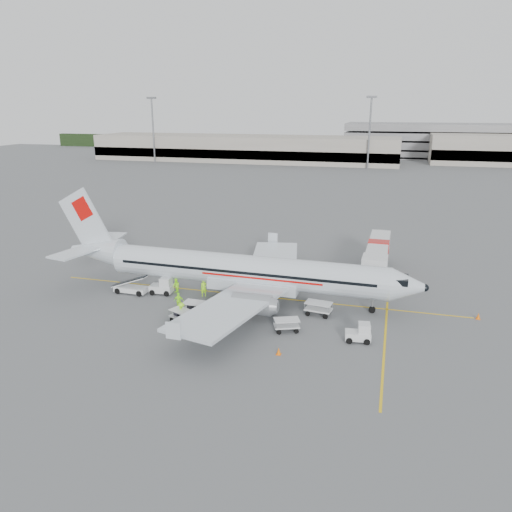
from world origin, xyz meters
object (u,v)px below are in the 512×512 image
object	(u,v)px
aircraft	(245,250)
tug_aft	(161,286)
tug_mid	(222,303)
tug_fore	(358,332)
jet_bridge	(378,259)
belt_loader	(131,281)

from	to	relation	value
aircraft	tug_aft	world-z (taller)	aircraft
aircraft	tug_mid	size ratio (longest dim) A/B	15.57
tug_fore	tug_aft	xyz separation A→B (m)	(-21.11, 5.85, 0.09)
jet_bridge	tug_fore	world-z (taller)	jet_bridge
belt_loader	tug_fore	distance (m)	24.86
belt_loader	tug_mid	bearing A→B (deg)	-9.88
tug_fore	tug_mid	xyz separation A→B (m)	(-13.28, 2.90, 0.12)
jet_bridge	tug_aft	xyz separation A→B (m)	(-21.90, -12.29, -1.18)
tug_fore	tug_aft	bearing A→B (deg)	157.43
tug_mid	tug_aft	bearing A→B (deg)	175.34
tug_aft	belt_loader	bearing A→B (deg)	-172.43
tug_mid	tug_aft	xyz separation A→B (m)	(-7.83, 2.95, -0.03)
jet_bridge	tug_fore	bearing A→B (deg)	-91.39
tug_fore	aircraft	bearing A→B (deg)	143.17
aircraft	tug_fore	size ratio (longest dim) A/B	17.73
tug_fore	tug_aft	size ratio (longest dim) A/B	0.91
aircraft	belt_loader	bearing A→B (deg)	-170.74
tug_mid	tug_aft	distance (m)	8.37
belt_loader	tug_fore	xyz separation A→B (m)	(24.31, -5.19, -0.47)
aircraft	tug_mid	world-z (taller)	aircraft
tug_fore	tug_aft	world-z (taller)	tug_aft
belt_loader	tug_mid	size ratio (longest dim) A/B	1.96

